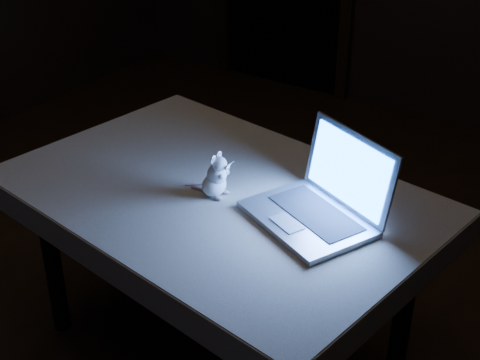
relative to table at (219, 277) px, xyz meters
The scene contains 5 objects.
floor 0.37m from the table, behind, with size 5.00×5.00×0.00m, color black.
table is the anchor object (origin of this frame).
tablecloth 0.32m from the table, 20.70° to the right, with size 1.40×0.94×0.10m, color beige, non-canonical shape.
laptop 0.59m from the table, ahead, with size 0.38×0.33×0.26m, color #AAA9AD, non-canonical shape.
plush_mouse 0.43m from the table, 77.27° to the right, with size 0.11×0.11×0.15m, color white, non-canonical shape.
Camera 1 is at (1.29, -1.61, 1.87)m, focal length 52.00 mm.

